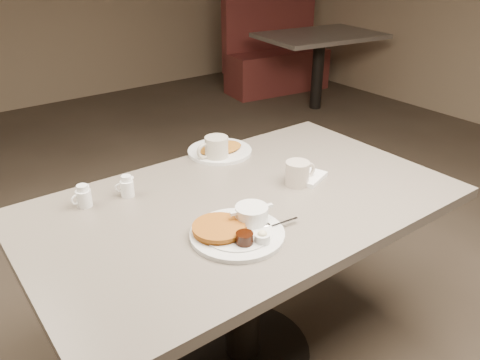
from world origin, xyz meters
TOP-DOWN VIEW (x-y plane):
  - room at (0.00, 0.00)m, footprint 7.04×8.04m
  - diner_table at (0.00, 0.00)m, footprint 1.50×0.90m
  - main_plate at (-0.15, -0.16)m, footprint 0.38×0.36m
  - coffee_mug_near at (0.24, -0.02)m, footprint 0.13×0.10m
  - napkin at (0.30, -0.02)m, footprint 0.16×0.15m
  - coffee_mug_far at (0.11, 0.34)m, footprint 0.14×0.11m
  - creamer_left at (-0.46, 0.29)m, footprint 0.08×0.06m
  - creamer_right at (-0.31, 0.27)m, footprint 0.07×0.05m
  - hash_plate at (0.17, 0.39)m, footprint 0.29×0.29m
  - booth_back_right at (2.69, 2.88)m, footprint 1.32×1.50m

SIDE VIEW (x-z plane):
  - booth_back_right at x=2.69m, z-range -0.15..0.97m
  - diner_table at x=0.00m, z-range 0.21..0.96m
  - napkin at x=0.30m, z-range 0.75..0.77m
  - hash_plate at x=0.17m, z-range 0.75..0.78m
  - main_plate at x=-0.15m, z-range 0.74..0.81m
  - creamer_left at x=-0.46m, z-range 0.75..0.83m
  - creamer_right at x=-0.31m, z-range 0.75..0.83m
  - coffee_mug_near at x=0.24m, z-range 0.75..0.84m
  - coffee_mug_far at x=0.11m, z-range 0.75..0.85m
  - room at x=0.00m, z-range -0.02..2.82m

